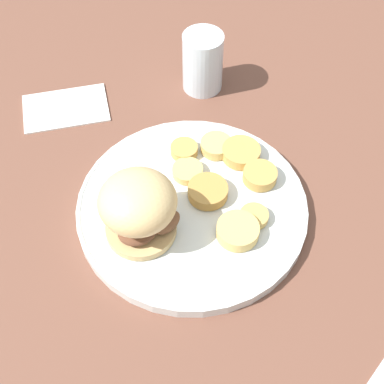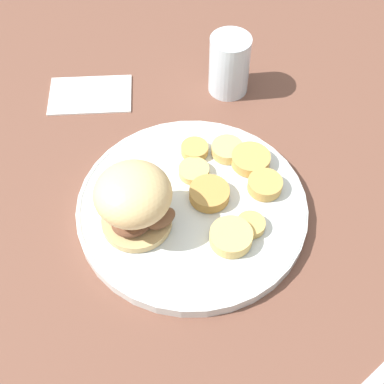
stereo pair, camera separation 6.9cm
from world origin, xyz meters
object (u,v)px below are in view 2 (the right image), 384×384
(fork, at_px, (383,373))
(dinner_plate, at_px, (192,207))
(sandwich, at_px, (134,200))
(drinking_glass, at_px, (229,65))

(fork, bearing_deg, dinner_plate, 3.69)
(dinner_plate, bearing_deg, fork, -176.31)
(sandwich, distance_m, drinking_glass, 0.31)
(fork, xyz_separation_m, drinking_glass, (0.45, -0.18, 0.05))
(sandwich, relative_size, drinking_glass, 0.98)
(dinner_plate, xyz_separation_m, drinking_glass, (0.15, -0.20, 0.04))
(fork, distance_m, drinking_glass, 0.49)
(fork, height_order, drinking_glass, drinking_glass)
(sandwich, bearing_deg, fork, -163.85)
(dinner_plate, bearing_deg, drinking_glass, -53.67)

